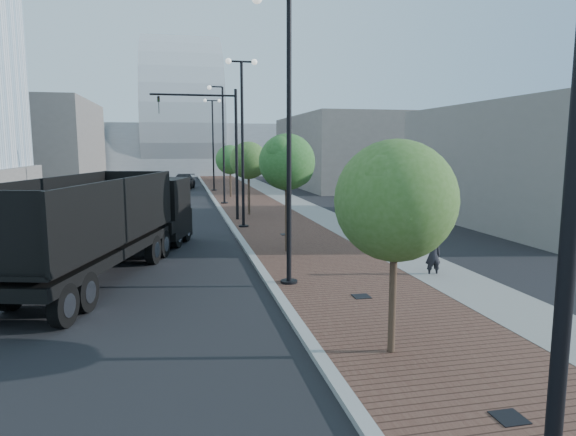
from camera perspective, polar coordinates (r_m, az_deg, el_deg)
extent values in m
cube|color=#4C2D23|center=(46.54, -4.29, 2.51)|extent=(7.00, 140.00, 0.12)
cube|color=slate|center=(46.99, -1.03, 2.59)|extent=(2.40, 140.00, 0.13)
cube|color=gray|center=(46.19, -8.60, 2.41)|extent=(0.30, 140.00, 0.14)
cube|color=slate|center=(47.20, -24.56, 1.87)|extent=(4.00, 140.00, 0.12)
cube|color=black|center=(24.27, -14.73, 1.14)|extent=(3.24, 3.32, 2.71)
cube|color=black|center=(25.80, -13.62, -0.40)|extent=(2.55, 1.18, 1.35)
cube|color=black|center=(22.95, -15.84, -1.00)|extent=(2.73, 1.51, 0.52)
cube|color=black|center=(17.95, -21.67, -3.77)|extent=(5.02, 9.90, 0.36)
cube|color=black|center=(17.87, -21.74, -2.46)|extent=(5.12, 9.93, 0.12)
cube|color=black|center=(18.32, -25.59, 0.86)|extent=(2.74, 9.25, 2.08)
cube|color=black|center=(17.20, -18.00, 0.84)|extent=(2.74, 9.25, 2.08)
cube|color=black|center=(21.88, -16.82, 2.38)|extent=(2.54, 0.83, 2.08)
cylinder|color=black|center=(24.25, -17.52, -1.84)|extent=(0.61, 1.19, 1.15)
cylinder|color=silver|center=(24.25, -17.52, -1.84)|extent=(0.51, 0.70, 0.62)
cylinder|color=black|center=(23.55, -12.55, -1.94)|extent=(0.61, 1.19, 1.15)
cylinder|color=silver|center=(23.55, -12.55, -1.94)|extent=(0.51, 0.70, 0.62)
cylinder|color=black|center=(25.72, -16.25, -1.23)|extent=(0.61, 1.19, 1.15)
cylinder|color=silver|center=(25.72, -16.25, -1.23)|extent=(0.51, 0.70, 0.62)
cylinder|color=black|center=(25.07, -11.54, -1.31)|extent=(0.61, 1.19, 1.15)
cylinder|color=silver|center=(25.07, -11.54, -1.31)|extent=(0.51, 0.70, 0.62)
cylinder|color=black|center=(14.30, -24.09, -9.02)|extent=(0.61, 1.19, 1.15)
cylinder|color=silver|center=(14.30, -24.09, -9.02)|extent=(0.51, 0.70, 0.62)
cylinder|color=black|center=(16.38, -28.97, -7.20)|extent=(0.61, 1.19, 1.15)
cylinder|color=silver|center=(16.38, -28.97, -7.20)|extent=(0.51, 0.70, 0.62)
cylinder|color=black|center=(15.33, -22.00, -7.77)|extent=(0.61, 1.19, 1.15)
cylinder|color=silver|center=(15.33, -22.00, -7.77)|extent=(0.51, 0.70, 0.62)
cylinder|color=black|center=(21.35, -20.61, -3.31)|extent=(0.61, 1.19, 1.15)
cylinder|color=silver|center=(21.35, -20.61, -3.31)|extent=(0.51, 0.70, 0.62)
cylinder|color=black|center=(20.55, -15.03, -3.49)|extent=(0.61, 1.19, 1.15)
cylinder|color=silver|center=(20.55, -15.03, -3.49)|extent=(0.51, 0.70, 0.62)
cylinder|color=black|center=(22.42, -19.36, -2.71)|extent=(0.61, 1.19, 1.15)
cylinder|color=silver|center=(22.42, -19.36, -2.71)|extent=(0.51, 0.70, 0.62)
cylinder|color=black|center=(21.67, -14.02, -2.86)|extent=(0.61, 1.19, 1.15)
cylinder|color=silver|center=(21.67, -14.02, -2.86)|extent=(0.51, 0.70, 0.62)
imported|color=silver|center=(30.56, -16.20, 0.36)|extent=(2.48, 4.16, 1.29)
imported|color=black|center=(35.75, -18.13, 1.47)|extent=(3.92, 5.61, 1.42)
imported|color=black|center=(55.75, -11.81, 4.03)|extent=(3.02, 5.67, 1.56)
imported|color=black|center=(18.57, 16.09, -4.06)|extent=(0.60, 0.40, 1.59)
cylinder|color=black|center=(16.87, 0.11, -7.39)|extent=(0.56, 0.56, 0.20)
cylinder|color=black|center=(16.25, 0.11, 8.15)|extent=(0.16, 0.16, 9.00)
cylinder|color=black|center=(28.45, -5.05, -1.02)|extent=(0.56, 0.56, 0.20)
cylinder|color=black|center=(28.09, -5.17, 8.12)|extent=(0.16, 0.16, 9.00)
cylinder|color=black|center=(28.45, -5.29, 17.22)|extent=(1.40, 0.10, 0.10)
sphere|color=silver|center=(28.37, -6.76, 17.22)|extent=(0.32, 0.32, 0.32)
sphere|color=silver|center=(28.54, -3.83, 17.20)|extent=(0.32, 0.32, 0.32)
cylinder|color=black|center=(40.28, -7.20, 1.64)|extent=(0.56, 0.56, 0.20)
cylinder|color=black|center=(40.03, -7.31, 8.09)|extent=(0.16, 0.16, 9.00)
cylinder|color=black|center=(40.24, -8.17, 14.49)|extent=(1.00, 0.10, 0.10)
sphere|color=silver|center=(40.20, -8.90, 14.38)|extent=(0.32, 0.32, 0.32)
cylinder|color=black|center=(52.19, -8.37, 3.10)|extent=(0.56, 0.56, 0.20)
cylinder|color=black|center=(51.99, -8.47, 8.06)|extent=(0.16, 0.16, 9.00)
cylinder|color=black|center=(52.19, -8.58, 13.01)|extent=(1.40, 0.10, 0.10)
sphere|color=silver|center=(52.15, -9.36, 13.00)|extent=(0.32, 0.32, 0.32)
sphere|color=silver|center=(52.24, -7.79, 13.02)|extent=(0.32, 0.32, 0.32)
cylinder|color=black|center=(31.08, -5.84, 6.97)|extent=(0.18, 0.18, 8.00)
cylinder|color=black|center=(31.04, -10.66, 13.52)|extent=(5.00, 0.12, 0.12)
imported|color=black|center=(30.99, -14.42, 12.31)|extent=(0.16, 0.20, 1.00)
cylinder|color=#382619|center=(11.25, 11.79, -7.49)|extent=(0.16, 0.16, 3.24)
sphere|color=#355B1F|center=(10.90, 12.07, 1.94)|extent=(2.60, 2.60, 2.60)
sphere|color=#355B1F|center=(11.37, 13.26, 0.97)|extent=(1.82, 1.82, 1.82)
sphere|color=#355B1F|center=(10.48, 11.30, 3.50)|extent=(1.56, 1.56, 1.56)
cylinder|color=#382619|center=(21.53, -0.13, 0.75)|extent=(0.16, 0.16, 3.69)
sphere|color=#25591E|center=(21.36, -0.13, 6.37)|extent=(2.39, 2.39, 2.39)
sphere|color=#25591E|center=(21.75, 0.74, 5.70)|extent=(1.67, 1.67, 1.67)
sphere|color=#25591E|center=(21.00, -0.76, 7.34)|extent=(1.43, 1.43, 1.43)
cylinder|color=#382619|center=(33.31, -4.46, 3.13)|extent=(0.16, 0.16, 3.44)
sphere|color=#335A1E|center=(33.19, -4.50, 6.52)|extent=(2.45, 2.45, 2.45)
sphere|color=#335A1E|center=(33.55, -3.88, 6.12)|extent=(1.72, 1.72, 1.72)
sphere|color=#335A1E|center=(32.85, -4.96, 7.10)|extent=(1.47, 1.47, 1.47)
cylinder|color=#382619|center=(45.20, -6.53, 4.27)|extent=(0.16, 0.16, 3.20)
sphere|color=#23591E|center=(45.12, -6.57, 6.58)|extent=(2.58, 2.58, 2.58)
sphere|color=#23591E|center=(45.46, -6.10, 6.31)|extent=(1.81, 1.81, 1.81)
sphere|color=#23591E|center=(44.78, -6.92, 6.97)|extent=(1.55, 1.55, 1.55)
cube|color=#A0A5A9|center=(90.88, -11.77, 7.59)|extent=(50.00, 28.00, 8.00)
cube|color=#635E59|center=(68.07, -27.04, 7.59)|extent=(14.00, 20.00, 10.00)
cube|color=#635E59|center=(58.98, 6.50, 7.50)|extent=(12.00, 22.00, 8.00)
cube|color=slate|center=(33.26, 26.78, 5.35)|extent=(10.00, 16.00, 7.00)
cube|color=black|center=(9.76, 23.76, -19.97)|extent=(0.50, 0.50, 0.02)
cube|color=black|center=(15.51, 8.31, -8.77)|extent=(0.50, 0.50, 0.02)
cube|color=black|center=(25.82, -0.25, -1.86)|extent=(0.50, 0.50, 0.02)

